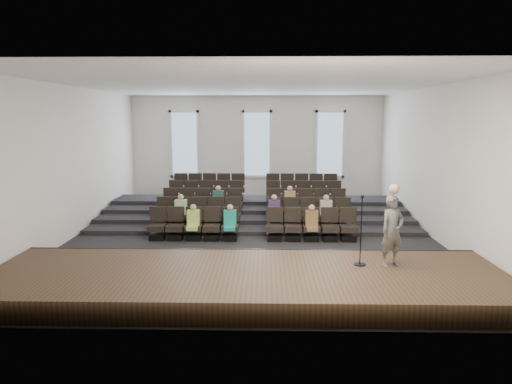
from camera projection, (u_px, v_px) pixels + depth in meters
ground at (253, 236)px, 15.50m from camera, size 14.00×14.00×0.00m
ceiling at (253, 85)px, 14.69m from camera, size 12.00×14.00×0.02m
wall_back at (257, 148)px, 22.03m from camera, size 12.00×0.04×5.00m
wall_front at (241, 200)px, 8.17m from camera, size 12.00×0.04×5.00m
wall_left at (73, 162)px, 15.23m from camera, size 0.04×14.00×5.00m
wall_right at (436, 163)px, 14.97m from camera, size 0.04×14.00×5.00m
stage at (246, 282)px, 10.43m from camera, size 11.80×3.60×0.50m
stage_lip at (249, 258)px, 12.18m from camera, size 11.80×0.06×0.52m
risers at (255, 211)px, 18.60m from camera, size 11.80×4.80×0.60m
seating_rows at (254, 207)px, 16.91m from camera, size 6.80×4.70×1.67m
windows at (257, 144)px, 21.93m from camera, size 8.44×0.10×3.24m
audience at (253, 210)px, 15.69m from camera, size 5.45×2.64×1.10m
speaker at (392, 231)px, 10.69m from camera, size 0.73×0.62×1.69m
mic_stand at (360, 244)px, 10.78m from camera, size 0.28×0.28×1.69m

